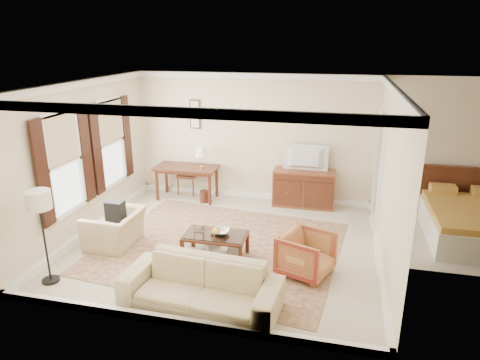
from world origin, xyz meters
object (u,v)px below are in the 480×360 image
at_px(club_armchair, 114,223).
at_px(sideboard, 304,188).
at_px(tv, 306,150).
at_px(coffee_table, 215,239).
at_px(striped_armchair, 306,252).
at_px(sofa, 201,279).
at_px(writing_desk, 187,171).

bearing_deg(club_armchair, sideboard, 132.08).
relative_size(tv, coffee_table, 0.88).
xyz_separation_m(sideboard, striped_armchair, (0.31, -2.98, -0.03)).
distance_m(striped_armchair, sofa, 1.82).
distance_m(tv, club_armchair, 4.26).
height_order(writing_desk, tv, tv).
xyz_separation_m(tv, club_armchair, (-3.16, -2.73, -0.87)).
distance_m(coffee_table, club_armchair, 1.92).
distance_m(writing_desk, club_armchair, 2.63).
relative_size(sideboard, tv, 1.43).
bearing_deg(writing_desk, coffee_table, -60.78).
bearing_deg(coffee_table, tv, 65.80).
xyz_separation_m(writing_desk, coffee_table, (1.46, -2.62, -0.33)).
xyz_separation_m(striped_armchair, club_armchair, (-3.47, 0.23, 0.04)).
bearing_deg(coffee_table, writing_desk, 119.22).
xyz_separation_m(tv, sofa, (-1.04, -4.17, -0.86)).
distance_m(sideboard, club_armchair, 4.18).
xyz_separation_m(writing_desk, sideboard, (2.71, 0.17, -0.26)).
relative_size(writing_desk, sideboard, 1.07).
xyz_separation_m(tv, striped_armchair, (0.31, -2.96, -0.91)).
bearing_deg(coffee_table, sofa, -81.93).
bearing_deg(sideboard, sofa, -104.01).
bearing_deg(tv, sofa, 75.92).
distance_m(coffee_table, sofa, 1.42).
distance_m(tv, sofa, 4.38).
relative_size(tv, sofa, 0.42).
xyz_separation_m(coffee_table, sofa, (0.20, -1.40, 0.09)).
bearing_deg(writing_desk, tv, 3.18).
bearing_deg(striped_armchair, coffee_table, 103.62).
distance_m(sideboard, coffee_table, 3.05).
bearing_deg(club_armchair, writing_desk, 171.13).
bearing_deg(tv, club_armchair, 40.79).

